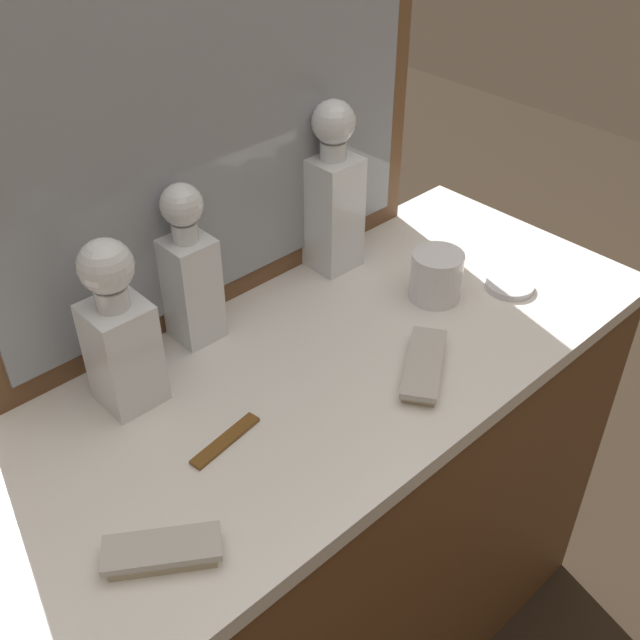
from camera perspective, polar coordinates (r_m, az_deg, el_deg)
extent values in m
cube|color=brown|center=(1.48, 0.00, -15.84)|extent=(1.15, 0.49, 0.80)
cube|color=silver|center=(1.18, 0.00, -3.67)|extent=(1.18, 0.50, 0.03)
cube|color=brown|center=(1.14, -8.65, 18.42)|extent=(0.85, 0.03, 0.80)
cube|color=gray|center=(1.12, -8.18, 18.27)|extent=(0.77, 0.01, 0.72)
cube|color=white|center=(1.19, -9.57, 2.28)|extent=(0.07, 0.07, 0.18)
cube|color=#8C4C14|center=(1.21, -9.42, 1.05)|extent=(0.06, 0.06, 0.11)
cylinder|color=white|center=(1.13, -10.10, 6.56)|extent=(0.04, 0.04, 0.03)
sphere|color=white|center=(1.11, -10.34, 8.50)|extent=(0.06, 0.06, 0.06)
cube|color=white|center=(1.34, 0.94, 8.02)|extent=(0.08, 0.08, 0.21)
cube|color=#8C4C14|center=(1.36, 0.92, 6.37)|extent=(0.07, 0.07, 0.12)
cylinder|color=white|center=(1.29, 0.99, 12.64)|extent=(0.04, 0.04, 0.03)
sphere|color=white|center=(1.27, 1.02, 14.62)|extent=(0.07, 0.07, 0.07)
cube|color=white|center=(1.09, -14.53, -2.47)|extent=(0.08, 0.08, 0.16)
cube|color=#8C4C14|center=(1.11, -14.31, -3.60)|extent=(0.07, 0.07, 0.11)
cylinder|color=white|center=(1.03, -15.34, 1.67)|extent=(0.05, 0.05, 0.03)
sphere|color=white|center=(1.01, -15.78, 3.91)|extent=(0.07, 0.07, 0.07)
cylinder|color=white|center=(1.30, 8.71, 3.28)|extent=(0.09, 0.09, 0.09)
cylinder|color=silver|center=(1.32, 8.56, 1.95)|extent=(0.08, 0.08, 0.01)
cube|color=#B7A88C|center=(1.16, 7.77, -3.66)|extent=(0.15, 0.12, 0.01)
cube|color=#B7B5AD|center=(1.15, 7.82, -3.21)|extent=(0.16, 0.14, 0.01)
cube|color=#B7A88C|center=(0.94, -11.68, -16.84)|extent=(0.13, 0.11, 0.01)
cube|color=#B7B5AD|center=(0.93, -11.77, -16.40)|extent=(0.14, 0.12, 0.01)
cylinder|color=silver|center=(1.36, 14.04, 2.53)|extent=(0.08, 0.08, 0.01)
cube|color=brown|center=(1.05, -7.10, -8.95)|extent=(0.12, 0.04, 0.01)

